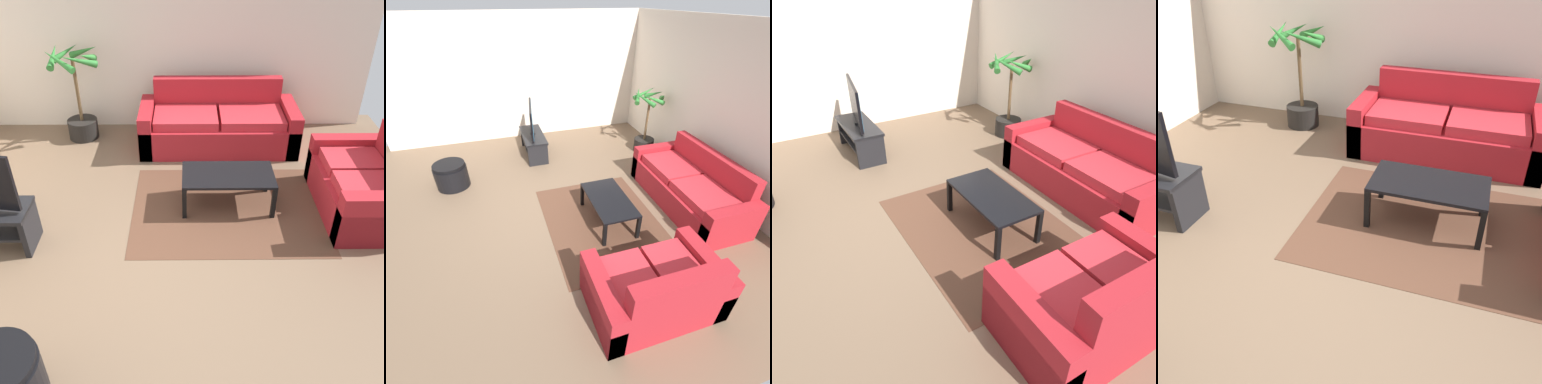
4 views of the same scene
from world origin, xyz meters
The scene contains 6 objects.
ground_plane centered at (0.00, 0.00, 0.00)m, with size 6.60×6.60×0.00m, color brown.
wall_back centered at (0.00, 3.00, 1.35)m, with size 6.00×0.06×2.70m, color beige.
couch_main centered at (0.71, 2.28, 0.30)m, with size 2.19×0.90×0.90m.
coffee_table centered at (0.74, 0.83, 0.37)m, with size 1.05×0.57×0.42m.
area_rug centered at (0.74, 0.73, 0.00)m, with size 2.20×1.70×0.01m, color #513323.
potted_palm centered at (-1.29, 2.54, 0.52)m, with size 0.75×0.77×1.37m.
Camera 4 is at (1.08, -2.37, 2.33)m, focal length 38.53 mm.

